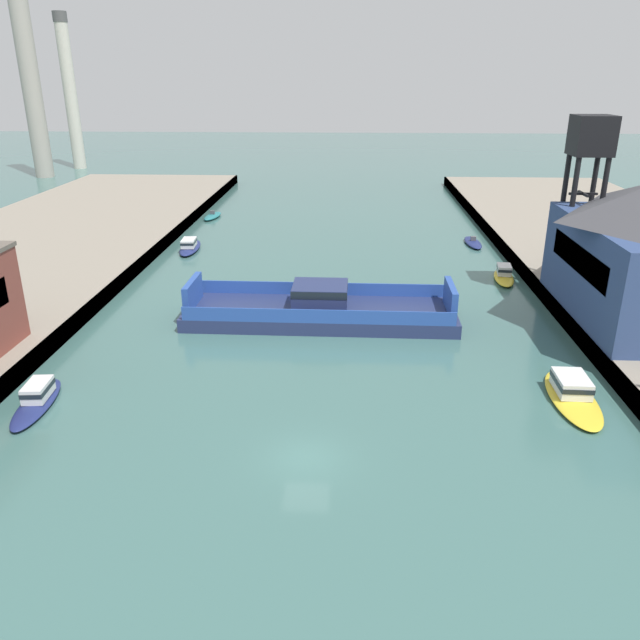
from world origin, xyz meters
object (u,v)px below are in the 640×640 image
smokestack_distant_a (69,88)px  moored_boat_far_left (504,275)px  moored_boat_near_left (473,243)px  crane_tower (589,156)px  moored_boat_mid_left (572,392)px  chain_ferry (320,309)px  moored_boat_near_right (190,246)px  smokestack_distant_b (29,69)px  moored_boat_far_right (213,216)px  moored_boat_mid_right (37,398)px

smokestack_distant_a → moored_boat_far_left: bearing=-45.6°
moored_boat_near_left → moored_boat_far_left: 13.66m
moored_boat_near_left → crane_tower: bearing=-75.4°
crane_tower → moored_boat_mid_left: bearing=-106.7°
chain_ferry → moored_boat_near_right: 26.68m
moored_boat_near_right → moored_boat_near_left: bearing=7.4°
moored_boat_near_left → moored_boat_mid_left: (-0.67, -38.30, 0.29)m
moored_boat_far_left → moored_boat_near_right: bearing=164.5°
smokestack_distant_a → smokestack_distant_b: size_ratio=0.82×
moored_boat_far_right → smokestack_distant_a: size_ratio=0.19×
chain_ferry → moored_boat_mid_right: (-16.57, -15.05, -0.47)m
moored_boat_near_left → smokestack_distant_b: 92.26m
chain_ferry → moored_boat_mid_left: size_ratio=2.79×
moored_boat_near_right → moored_boat_far_left: 34.93m
crane_tower → chain_ferry: bearing=-164.0°
moored_boat_far_right → smokestack_distant_a: smokestack_distant_a is taller
smokestack_distant_a → smokestack_distant_b: (-1.95, -12.40, 3.45)m
moored_boat_near_left → smokestack_distant_a: smokestack_distant_a is taller
moored_boat_near_right → moored_boat_mid_left: 46.95m
moored_boat_mid_left → chain_ferry: bearing=142.1°
moored_boat_mid_left → moored_boat_mid_right: moored_boat_mid_left is taller
smokestack_distant_a → moored_boat_far_right: bearing=-51.2°
moored_boat_far_right → moored_boat_mid_right: bearing=-89.4°
moored_boat_far_left → smokestack_distant_b: (-75.91, 63.23, 19.31)m
moored_boat_far_right → smokestack_distant_a: bearing=128.8°
moored_boat_near_left → moored_boat_far_right: size_ratio=1.04×
moored_boat_near_right → moored_boat_mid_right: bearing=-90.8°
moored_boat_far_right → smokestack_distant_b: 58.29m
chain_ferry → crane_tower: 25.69m
moored_boat_far_right → smokestack_distant_b: size_ratio=0.15×
moored_boat_mid_right → crane_tower: crane_tower is taller
chain_ferry → smokestack_distant_b: bearing=127.8°
smokestack_distant_b → moored_boat_mid_left: bearing=-49.7°
moored_boat_near_right → moored_boat_mid_right: size_ratio=1.08×
moored_boat_mid_right → chain_ferry: bearing=42.2°
moored_boat_mid_left → smokestack_distant_b: 116.90m
chain_ferry → moored_boat_mid_left: chain_ferry is taller
chain_ferry → crane_tower: (22.02, 6.32, 11.62)m
chain_ferry → smokestack_distant_a: smokestack_distant_a is taller
crane_tower → moored_boat_far_left: bearing=128.2°
moored_boat_near_left → moored_boat_near_right: 33.34m
moored_boat_mid_left → moored_boat_far_left: (1.27, 24.66, -0.03)m
moored_boat_near_right → smokestack_distant_a: bearing=121.3°
moored_boat_mid_right → moored_boat_far_left: 43.54m
moored_boat_mid_right → smokestack_distant_a: 111.23m
chain_ferry → moored_boat_far_right: 42.49m
moored_boat_mid_right → moored_boat_far_left: size_ratio=1.10×
moored_boat_far_left → chain_ferry: bearing=-145.8°
crane_tower → smokestack_distant_b: size_ratio=0.39×
moored_boat_mid_left → moored_boat_far_right: (-33.45, 51.56, -0.26)m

